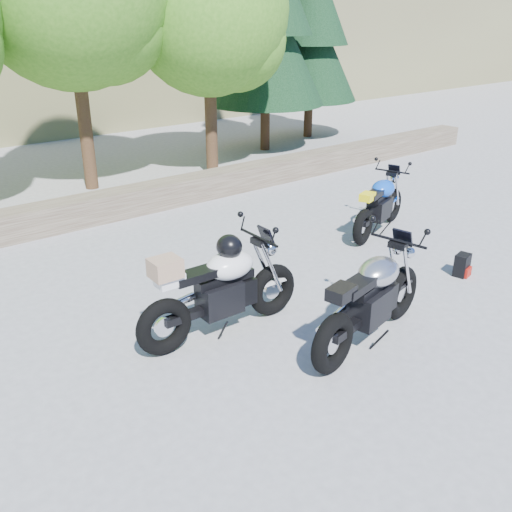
# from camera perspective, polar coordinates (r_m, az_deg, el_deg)

# --- Properties ---
(ground) EXTENTS (90.00, 90.00, 0.00)m
(ground) POSITION_cam_1_polar(r_m,az_deg,el_deg) (6.74, 3.98, -8.94)
(ground) COLOR gray
(ground) RESTS_ON ground
(stone_wall) EXTENTS (22.00, 0.55, 0.50)m
(stone_wall) POSITION_cam_1_polar(r_m,az_deg,el_deg) (10.95, -15.64, 4.65)
(stone_wall) COLOR brown
(stone_wall) RESTS_ON ground
(tree_decid_right) EXTENTS (3.54, 3.54, 5.41)m
(tree_decid_right) POSITION_cam_1_polar(r_m,az_deg,el_deg) (13.46, -4.27, 22.84)
(tree_decid_right) COLOR #382314
(tree_decid_right) RESTS_ON ground
(conifer_near) EXTENTS (3.17, 3.17, 7.06)m
(conifer_near) POSITION_cam_1_polar(r_m,az_deg,el_deg) (15.97, 0.99, 23.61)
(conifer_near) COLOR #382314
(conifer_near) RESTS_ON ground
(conifer_far) EXTENTS (2.82, 2.82, 6.27)m
(conifer_far) POSITION_cam_1_polar(r_m,az_deg,el_deg) (17.88, 5.57, 22.16)
(conifer_far) COLOR #382314
(conifer_far) RESTS_ON ground
(silver_bike) EXTENTS (2.23, 0.78, 1.13)m
(silver_bike) POSITION_cam_1_polar(r_m,az_deg,el_deg) (6.68, 11.46, -4.32)
(silver_bike) COLOR black
(silver_bike) RESTS_ON ground
(white_bike) EXTENTS (2.23, 0.71, 1.23)m
(white_bike) POSITION_cam_1_polar(r_m,az_deg,el_deg) (6.71, -3.60, -3.18)
(white_bike) COLOR black
(white_bike) RESTS_ON ground
(blue_bike) EXTENTS (1.93, 0.86, 1.00)m
(blue_bike) POSITION_cam_1_polar(r_m,az_deg,el_deg) (10.16, 12.26, 4.97)
(blue_bike) COLOR black
(blue_bike) RESTS_ON ground
(backpack) EXTENTS (0.28, 0.25, 0.33)m
(backpack) POSITION_cam_1_polar(r_m,az_deg,el_deg) (8.89, 19.95, -0.89)
(backpack) COLOR black
(backpack) RESTS_ON ground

